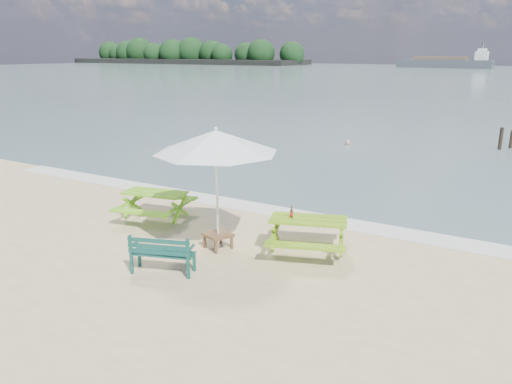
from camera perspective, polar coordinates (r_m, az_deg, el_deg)
The scene contains 11 objects.
sea at distance 92.58m, azimuth 27.14°, elevation 11.43°, with size 300.00×300.00×0.00m, color slate.
foam_strip at distance 14.03m, azimuth 3.18°, elevation -2.34°, with size 22.00×0.90×0.01m, color silver.
island_headland at distance 187.51m, azimuth -8.19°, elevation 15.33°, with size 90.00×22.00×7.60m.
picnic_table_left at distance 13.56m, azimuth -11.40°, elevation -1.64°, with size 1.97×2.12×0.79m.
picnic_table_right at distance 11.23m, azimuth 5.96°, elevation -5.05°, with size 2.21×2.32×0.81m.
park_bench at distance 10.44m, azimuth -10.56°, elevation -7.76°, with size 1.36×0.83×0.80m.
side_table at distance 11.51m, azimuth -4.34°, elevation -5.56°, with size 0.71×0.71×0.36m.
patio_umbrella at distance 10.89m, azimuth -4.59°, elevation 5.77°, with size 3.54×3.54×2.73m.
beer_bottle at distance 11.09m, azimuth 4.08°, elevation -2.50°, with size 0.07×0.07×0.27m.
swimmer at distance 24.79m, azimuth 10.33°, elevation 4.07°, with size 0.64×0.46×1.62m.
mooring_pilings at distance 25.79m, azimuth 26.56°, elevation 5.24°, with size 0.56×0.76×1.23m.
Camera 1 is at (6.05, -7.28, 4.37)m, focal length 35.00 mm.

